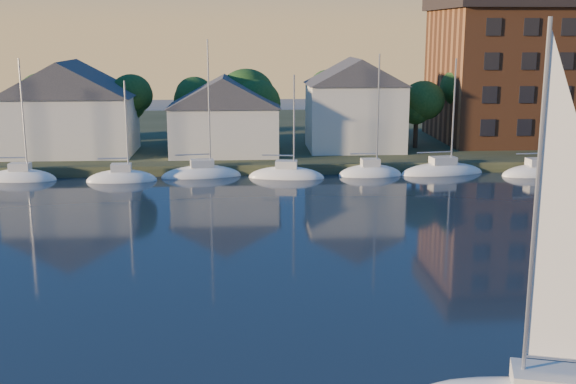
{
  "coord_description": "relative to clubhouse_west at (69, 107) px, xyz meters",
  "views": [
    {
      "loc": [
        -4.18,
        -18.05,
        13.55
      ],
      "look_at": [
        -1.6,
        22.0,
        4.59
      ],
      "focal_mm": 45.0,
      "sensor_mm": 36.0,
      "label": 1
    }
  ],
  "objects": [
    {
      "name": "shoreline_land",
      "position": [
        22.0,
        17.0,
        -5.93
      ],
      "size": [
        160.0,
        50.0,
        2.0
      ],
      "primitive_type": "cube",
      "color": "#303820",
      "rests_on": "ground"
    },
    {
      "name": "wooden_dock",
      "position": [
        22.0,
        -6.0,
        -5.93
      ],
      "size": [
        120.0,
        3.0,
        1.0
      ],
      "primitive_type": "cube",
      "color": "brown",
      "rests_on": "ground"
    },
    {
      "name": "clubhouse_west",
      "position": [
        0.0,
        0.0,
        0.0
      ],
      "size": [
        13.65,
        9.45,
        9.64
      ],
      "color": "silver",
      "rests_on": "shoreline_land"
    },
    {
      "name": "clubhouse_centre",
      "position": [
        16.0,
        -1.0,
        -0.8
      ],
      "size": [
        11.55,
        8.4,
        8.08
      ],
      "color": "silver",
      "rests_on": "shoreline_land"
    },
    {
      "name": "clubhouse_east",
      "position": [
        30.0,
        1.0,
        0.07
      ],
      "size": [
        10.5,
        8.4,
        9.8
      ],
      "color": "silver",
      "rests_on": "shoreline_land"
    },
    {
      "name": "condo_block",
      "position": [
        56.0,
        6.95,
        3.86
      ],
      "size": [
        31.0,
        17.0,
        17.4
      ],
      "color": "brown",
      "rests_on": "shoreline_land"
    },
    {
      "name": "tree_line",
      "position": [
        24.0,
        5.0,
        1.24
      ],
      "size": [
        93.4,
        5.4,
        8.9
      ],
      "color": "#3B2A1A",
      "rests_on": "shoreline_land"
    },
    {
      "name": "moored_fleet",
      "position": [
        18.0,
        -9.0,
        -5.83
      ],
      "size": [
        79.5,
        2.4,
        12.05
      ],
      "color": "white",
      "rests_on": "ground"
    }
  ]
}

